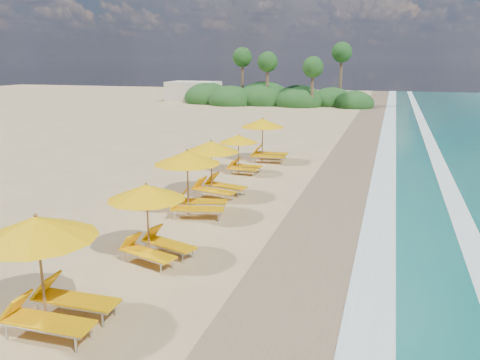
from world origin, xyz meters
name	(u,v)px	position (x,y,z in m)	size (l,w,h in m)	color
ground	(240,208)	(0.00, 0.00, 0.00)	(160.00, 160.00, 0.00)	tan
wet_sand	(339,217)	(4.00, 0.00, 0.01)	(4.00, 160.00, 0.01)	#8C7453
surf_foam	(413,224)	(6.70, 0.00, 0.03)	(4.00, 160.00, 0.01)	white
station_0	(48,265)	(-1.39, -9.88, 1.51)	(2.92, 2.70, 2.69)	olive
station_1	(152,217)	(-0.99, -5.71, 1.34)	(3.02, 2.95, 2.39)	olive
station_2	(193,178)	(-1.49, -1.33, 1.47)	(3.19, 3.06, 2.62)	olive
station_3	(215,165)	(-1.60, 1.45, 1.42)	(3.13, 3.02, 2.54)	olive
station_4	(241,151)	(-1.82, 6.10, 1.19)	(2.37, 2.21, 2.12)	olive
station_5	(266,137)	(-1.37, 9.51, 1.47)	(2.91, 2.71, 2.62)	olive
treeline	(270,97)	(-9.94, 45.51, 1.00)	(25.80, 8.80, 9.74)	#163D14
beach_building	(194,91)	(-22.00, 48.00, 1.40)	(7.00, 5.00, 2.80)	beige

